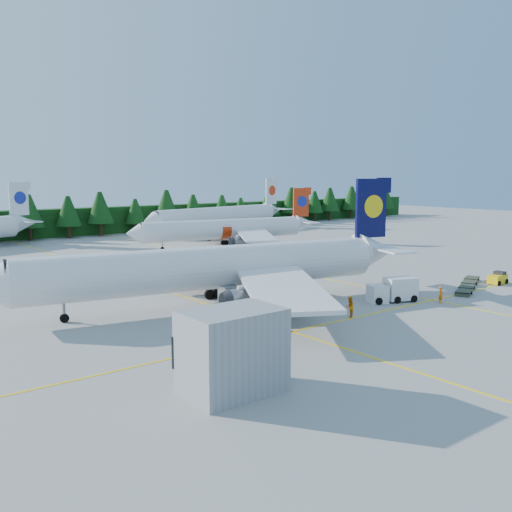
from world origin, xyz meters
TOP-DOWN VIEW (x-y plane):
  - ground at (0.00, 0.00)m, footprint 320.00×320.00m
  - taxi_stripe_a at (-14.00, 20.00)m, footprint 0.25×120.00m
  - taxi_stripe_b at (6.00, 20.00)m, footprint 0.25×120.00m
  - taxi_stripe_cross at (0.00, -6.00)m, footprint 80.00×0.25m
  - treeline_hedge at (0.00, 82.00)m, footprint 220.00×4.00m
  - terminal_building at (-26.00, -14.00)m, footprint 6.00×4.00m
  - airliner_navy at (-15.03, 6.50)m, footprint 43.77×35.68m
  - airliner_red at (13.96, 45.60)m, footprint 36.57×29.83m
  - airliner_far_right at (27.47, 68.15)m, footprint 42.18×11.39m
  - airstairs at (-7.06, 10.61)m, footprint 4.37×5.76m
  - service_truck at (2.07, -3.76)m, footprint 5.55×3.58m
  - baggage_tug at (20.20, -5.38)m, footprint 2.71×1.54m
  - dolly_train at (15.11, -4.55)m, footprint 11.13×6.44m
  - uld_pair at (-11.75, 3.80)m, footprint 5.76×3.14m
  - crew_a at (5.53, -7.31)m, footprint 0.68×0.50m
  - crew_b at (-6.56, -5.71)m, footprint 1.23×1.19m
  - crew_c at (1.77, -3.27)m, footprint 0.84×0.98m

SIDE VIEW (x-z plane):
  - ground at x=0.00m, z-range 0.00..0.00m
  - taxi_stripe_a at x=-14.00m, z-range 0.00..0.01m
  - taxi_stripe_b at x=6.00m, z-range 0.00..0.01m
  - taxi_stripe_cross at x=0.00m, z-range 0.00..0.01m
  - dolly_train at x=15.11m, z-range 0.39..0.53m
  - baggage_tug at x=20.20m, z-range -0.01..1.40m
  - airstairs at x=-7.06m, z-range -0.96..2.44m
  - crew_a at x=5.53m, z-range 0.00..1.72m
  - crew_b at x=-6.56m, z-range 0.00..2.00m
  - crew_c at x=1.77m, z-range 0.00..2.00m
  - service_truck at x=2.07m, z-range -0.01..2.51m
  - uld_pair at x=-11.75m, z-range 0.33..2.24m
  - terminal_building at x=-26.00m, z-range 0.00..5.20m
  - treeline_hedge at x=0.00m, z-range 0.00..6.00m
  - airliner_red at x=13.96m, z-range -2.14..8.58m
  - airliner_navy at x=-15.03m, z-range -2.56..10.28m
  - airliner_far_right at x=27.47m, z-range -2.31..10.06m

